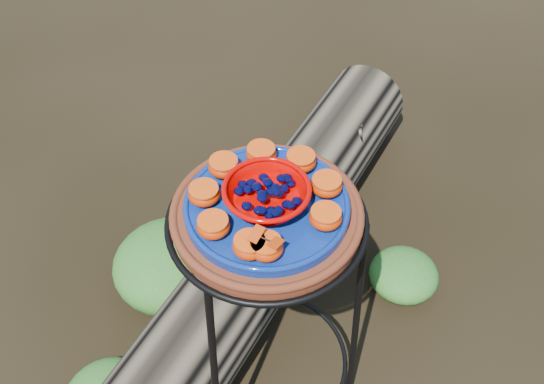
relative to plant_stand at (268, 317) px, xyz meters
name	(u,v)px	position (x,y,z in m)	size (l,w,h in m)	color
plant_stand	(268,317)	(0.00, 0.00, 0.00)	(0.44, 0.44, 0.70)	black
terracotta_saucer	(267,216)	(0.00, 0.00, 0.37)	(0.37, 0.37, 0.03)	maroon
cobalt_plate	(267,207)	(0.00, 0.00, 0.39)	(0.32, 0.32, 0.02)	#011663
red_bowl	(267,196)	(0.00, 0.00, 0.42)	(0.16, 0.16, 0.04)	#C40200
glass_gems	(267,184)	(0.00, 0.00, 0.46)	(0.12, 0.12, 0.02)	black
orange_half_0	(266,248)	(-0.05, -0.11, 0.42)	(0.06, 0.06, 0.03)	#B31904
orange_half_1	(326,218)	(0.07, -0.09, 0.42)	(0.06, 0.06, 0.03)	#B31904
orange_half_2	(327,185)	(0.12, -0.02, 0.42)	(0.06, 0.06, 0.03)	#B31904
orange_half_3	(301,161)	(0.11, 0.06, 0.42)	(0.06, 0.06, 0.03)	#B31904
orange_half_4	(261,154)	(0.04, 0.11, 0.42)	(0.06, 0.06, 0.03)	#B31904
orange_half_5	(224,166)	(-0.04, 0.11, 0.42)	(0.06, 0.06, 0.03)	#B31904
orange_half_6	(204,194)	(-0.10, 0.06, 0.42)	(0.06, 0.06, 0.03)	#B31904
orange_half_7	(213,226)	(-0.12, -0.02, 0.42)	(0.06, 0.06, 0.03)	#B31904
orange_half_8	(250,246)	(-0.08, -0.09, 0.42)	(0.06, 0.06, 0.03)	#B31904
butterfly	(266,239)	(-0.05, -0.11, 0.44)	(0.07, 0.05, 0.01)	#C23508
driftwood_log	(276,229)	(0.22, 0.39, -0.22)	(1.43, 0.37, 0.27)	black
foliage_right	(404,274)	(0.52, 0.12, -0.30)	(0.21, 0.21, 0.11)	#1E6D1C
foliage_back	(171,263)	(-0.10, 0.45, -0.26)	(0.35, 0.35, 0.18)	#1E6D1C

